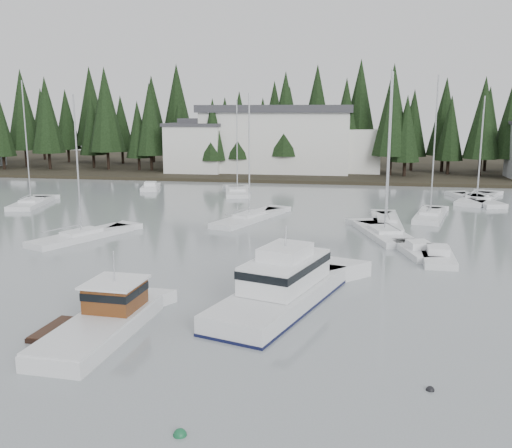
{
  "coord_description": "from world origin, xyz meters",
  "views": [
    {
      "loc": [
        7.71,
        -12.67,
        10.7
      ],
      "look_at": [
        0.88,
        27.48,
        2.5
      ],
      "focal_mm": 40.0,
      "sensor_mm": 36.0,
      "label": 1
    }
  ],
  "objects_px": {
    "runabout_4": "(437,258)",
    "sailboat_0": "(430,217)",
    "lobster_boat_brown": "(102,323)",
    "sailboat_9": "(82,238)",
    "sailboat_4": "(31,205)",
    "sailboat_11": "(384,235)",
    "runabout_1": "(418,253)",
    "cabin_cruiser_center": "(282,291)",
    "sailboat_7": "(476,201)",
    "house_west": "(196,147)",
    "runabout_3": "(151,188)",
    "sailboat_12": "(477,200)",
    "sailboat_13": "(386,224)",
    "harbor_inn": "(289,140)",
    "sailboat_1": "(237,193)",
    "sailboat_2": "(249,220)"
  },
  "relations": [
    {
      "from": "runabout_4",
      "to": "sailboat_0",
      "type": "bearing_deg",
      "value": -2.97
    },
    {
      "from": "lobster_boat_brown",
      "to": "sailboat_9",
      "type": "height_order",
      "value": "sailboat_9"
    },
    {
      "from": "sailboat_4",
      "to": "sailboat_11",
      "type": "xyz_separation_m",
      "value": [
        38.75,
        -9.65,
        -0.01
      ]
    },
    {
      "from": "sailboat_11",
      "to": "runabout_1",
      "type": "xyz_separation_m",
      "value": [
        2.18,
        -5.96,
        0.05
      ]
    },
    {
      "from": "cabin_cruiser_center",
      "to": "runabout_1",
      "type": "distance_m",
      "value": 15.54
    },
    {
      "from": "lobster_boat_brown",
      "to": "sailboat_9",
      "type": "bearing_deg",
      "value": 32.13
    },
    {
      "from": "sailboat_7",
      "to": "runabout_1",
      "type": "xyz_separation_m",
      "value": [
        -9.46,
        -26.74,
        0.08
      ]
    },
    {
      "from": "cabin_cruiser_center",
      "to": "sailboat_0",
      "type": "distance_m",
      "value": 30.4
    },
    {
      "from": "house_west",
      "to": "runabout_3",
      "type": "height_order",
      "value": "house_west"
    },
    {
      "from": "lobster_boat_brown",
      "to": "sailboat_12",
      "type": "height_order",
      "value": "sailboat_12"
    },
    {
      "from": "sailboat_0",
      "to": "sailboat_7",
      "type": "bearing_deg",
      "value": -17.11
    },
    {
      "from": "sailboat_7",
      "to": "sailboat_12",
      "type": "bearing_deg",
      "value": -29.63
    },
    {
      "from": "runabout_4",
      "to": "sailboat_4",
      "type": "bearing_deg",
      "value": 70.2
    },
    {
      "from": "sailboat_4",
      "to": "cabin_cruiser_center",
      "type": "bearing_deg",
      "value": -142.26
    },
    {
      "from": "sailboat_4",
      "to": "runabout_1",
      "type": "bearing_deg",
      "value": -121.67
    },
    {
      "from": "lobster_boat_brown",
      "to": "sailboat_7",
      "type": "distance_m",
      "value": 52.27
    },
    {
      "from": "sailboat_9",
      "to": "sailboat_13",
      "type": "bearing_deg",
      "value": -43.89
    },
    {
      "from": "sailboat_7",
      "to": "sailboat_4",
      "type": "bearing_deg",
      "value": 87.3
    },
    {
      "from": "harbor_inn",
      "to": "sailboat_9",
      "type": "bearing_deg",
      "value": -102.79
    },
    {
      "from": "runabout_3",
      "to": "sailboat_13",
      "type": "bearing_deg",
      "value": -136.14
    },
    {
      "from": "sailboat_0",
      "to": "sailboat_11",
      "type": "height_order",
      "value": "sailboat_0"
    },
    {
      "from": "lobster_boat_brown",
      "to": "sailboat_0",
      "type": "height_order",
      "value": "sailboat_0"
    },
    {
      "from": "sailboat_1",
      "to": "sailboat_13",
      "type": "distance_m",
      "value": 25.03
    },
    {
      "from": "lobster_boat_brown",
      "to": "sailboat_1",
      "type": "height_order",
      "value": "sailboat_1"
    },
    {
      "from": "sailboat_13",
      "to": "sailboat_7",
      "type": "bearing_deg",
      "value": -36.36
    },
    {
      "from": "sailboat_2",
      "to": "sailboat_12",
      "type": "relative_size",
      "value": 1.0
    },
    {
      "from": "lobster_boat_brown",
      "to": "sailboat_12",
      "type": "distance_m",
      "value": 53.15
    },
    {
      "from": "harbor_inn",
      "to": "runabout_4",
      "type": "distance_m",
      "value": 56.39
    },
    {
      "from": "sailboat_0",
      "to": "sailboat_13",
      "type": "bearing_deg",
      "value": 146.4
    },
    {
      "from": "sailboat_7",
      "to": "runabout_1",
      "type": "distance_m",
      "value": 28.36
    },
    {
      "from": "sailboat_2",
      "to": "sailboat_12",
      "type": "xyz_separation_m",
      "value": [
        24.61,
        16.55,
        -0.01
      ]
    },
    {
      "from": "sailboat_7",
      "to": "runabout_4",
      "type": "xyz_separation_m",
      "value": [
        -8.26,
        -28.23,
        0.08
      ]
    },
    {
      "from": "sailboat_1",
      "to": "sailboat_13",
      "type": "height_order",
      "value": "sailboat_13"
    },
    {
      "from": "sailboat_9",
      "to": "sailboat_12",
      "type": "distance_m",
      "value": 45.83
    },
    {
      "from": "cabin_cruiser_center",
      "to": "sailboat_11",
      "type": "height_order",
      "value": "sailboat_11"
    },
    {
      "from": "sailboat_1",
      "to": "sailboat_2",
      "type": "relative_size",
      "value": 0.97
    },
    {
      "from": "sailboat_1",
      "to": "lobster_boat_brown",
      "type": "bearing_deg",
      "value": 170.23
    },
    {
      "from": "sailboat_13",
      "to": "runabout_1",
      "type": "bearing_deg",
      "value": -171.69
    },
    {
      "from": "runabout_3",
      "to": "runabout_4",
      "type": "xyz_separation_m",
      "value": [
        33.41,
        -32.14,
        -0.0
      ]
    },
    {
      "from": "house_west",
      "to": "harbor_inn",
      "type": "relative_size",
      "value": 0.32
    },
    {
      "from": "sailboat_4",
      "to": "runabout_3",
      "type": "height_order",
      "value": "sailboat_4"
    },
    {
      "from": "sailboat_12",
      "to": "sailboat_9",
      "type": "bearing_deg",
      "value": 148.61
    },
    {
      "from": "harbor_inn",
      "to": "sailboat_1",
      "type": "relative_size",
      "value": 2.37
    },
    {
      "from": "house_west",
      "to": "runabout_4",
      "type": "bearing_deg",
      "value": -57.48
    },
    {
      "from": "sailboat_9",
      "to": "sailboat_7",
      "type": "bearing_deg",
      "value": -30.71
    },
    {
      "from": "runabout_1",
      "to": "runabout_4",
      "type": "relative_size",
      "value": 1.01
    },
    {
      "from": "sailboat_7",
      "to": "sailboat_9",
      "type": "xyz_separation_m",
      "value": [
        -36.84,
        -26.07,
        0.01
      ]
    },
    {
      "from": "sailboat_9",
      "to": "sailboat_13",
      "type": "relative_size",
      "value": 0.85
    },
    {
      "from": "harbor_inn",
      "to": "sailboat_7",
      "type": "bearing_deg",
      "value": -45.09
    },
    {
      "from": "sailboat_2",
      "to": "sailboat_13",
      "type": "height_order",
      "value": "sailboat_13"
    }
  ]
}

